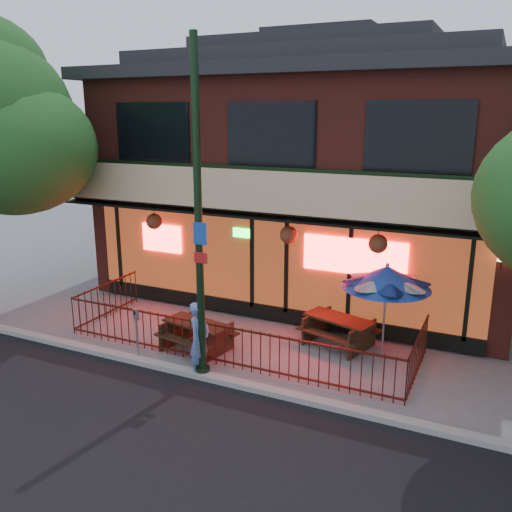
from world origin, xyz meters
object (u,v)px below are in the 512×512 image
at_px(patio_umbrella, 387,277).
at_px(pedestrian, 199,339).
at_px(picnic_table_right, 339,327).
at_px(street_light, 199,234).
at_px(parking_meter_near, 137,326).
at_px(picnic_table_left, 197,332).

distance_m(patio_umbrella, pedestrian, 4.39).
relative_size(picnic_table_right, pedestrian, 1.20).
xyz_separation_m(street_light, parking_meter_near, (-1.71, 0.00, -2.29)).
relative_size(picnic_table_left, picnic_table_right, 0.93).
bearing_deg(parking_meter_near, street_light, -0.09).
relative_size(picnic_table_left, parking_meter_near, 1.45).
height_order(picnic_table_right, patio_umbrella, patio_umbrella).
height_order(picnic_table_left, patio_umbrella, patio_umbrella).
relative_size(street_light, picnic_table_right, 3.55).
distance_m(street_light, picnic_table_right, 4.45).
distance_m(picnic_table_right, patio_umbrella, 1.86).
distance_m(street_light, parking_meter_near, 2.86).
distance_m(street_light, picnic_table_left, 3.01).
xyz_separation_m(street_light, picnic_table_right, (2.19, 2.80, -2.68)).
bearing_deg(picnic_table_right, pedestrian, -129.68).
relative_size(picnic_table_right, parking_meter_near, 1.56).
xyz_separation_m(picnic_table_right, parking_meter_near, (-3.90, -2.80, 0.38)).
height_order(pedestrian, parking_meter_near, pedestrian).
bearing_deg(street_light, parking_meter_near, 179.91).
height_order(street_light, pedestrian, street_light).
height_order(picnic_table_left, picnic_table_right, picnic_table_right).
distance_m(street_light, pedestrian, 2.33).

